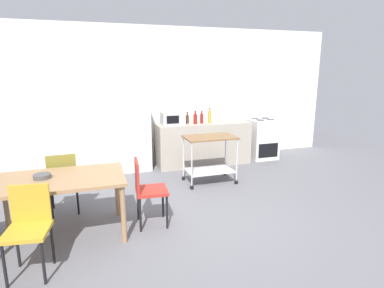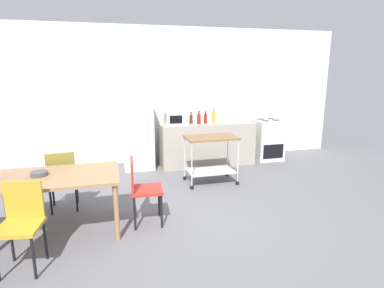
# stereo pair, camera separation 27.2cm
# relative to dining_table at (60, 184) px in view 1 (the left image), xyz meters

# --- Properties ---
(ground_plane) EXTENTS (12.00, 12.00, 0.00)m
(ground_plane) POSITION_rel_dining_table_xyz_m (1.79, -0.22, -0.67)
(ground_plane) COLOR slate
(back_wall) EXTENTS (8.40, 0.12, 2.90)m
(back_wall) POSITION_rel_dining_table_xyz_m (1.79, 2.98, 0.78)
(back_wall) COLOR white
(back_wall) RESTS_ON ground_plane
(kitchen_counter) EXTENTS (2.00, 0.64, 0.90)m
(kitchen_counter) POSITION_rel_dining_table_xyz_m (2.69, 2.38, -0.22)
(kitchen_counter) COLOR #A89E8E
(kitchen_counter) RESTS_ON ground_plane
(dining_table) EXTENTS (1.50, 0.90, 0.75)m
(dining_table) POSITION_rel_dining_table_xyz_m (0.00, 0.00, 0.00)
(dining_table) COLOR #A37A51
(dining_table) RESTS_ON ground_plane
(chair_olive) EXTENTS (0.42, 0.42, 0.89)m
(chair_olive) POSITION_rel_dining_table_xyz_m (-0.02, 0.67, -0.15)
(chair_olive) COLOR olive
(chair_olive) RESTS_ON ground_plane
(chair_red) EXTENTS (0.43, 0.43, 0.89)m
(chair_red) POSITION_rel_dining_table_xyz_m (1.03, -0.04, -0.15)
(chair_red) COLOR #B72D23
(chair_red) RESTS_ON ground_plane
(chair_mustard) EXTENTS (0.45, 0.45, 0.89)m
(chair_mustard) POSITION_rel_dining_table_xyz_m (-0.25, -0.67, -0.15)
(chair_mustard) COLOR gold
(chair_mustard) RESTS_ON ground_plane
(stove_oven) EXTENTS (0.60, 0.61, 0.92)m
(stove_oven) POSITION_rel_dining_table_xyz_m (4.14, 2.40, -0.22)
(stove_oven) COLOR white
(stove_oven) RESTS_ON ground_plane
(refrigerator) EXTENTS (0.60, 0.63, 1.55)m
(refrigerator) POSITION_rel_dining_table_xyz_m (1.24, 2.48, 0.10)
(refrigerator) COLOR white
(refrigerator) RESTS_ON ground_plane
(kitchen_cart) EXTENTS (0.91, 0.57, 0.85)m
(kitchen_cart) POSITION_rel_dining_table_xyz_m (2.40, 1.24, -0.10)
(kitchen_cart) COLOR brown
(kitchen_cart) RESTS_ON ground_plane
(microwave) EXTENTS (0.46, 0.35, 0.26)m
(microwave) POSITION_rel_dining_table_xyz_m (2.02, 2.36, 0.36)
(microwave) COLOR silver
(microwave) RESTS_ON kitchen_counter
(bottle_sesame_oil) EXTENTS (0.07, 0.07, 0.24)m
(bottle_sesame_oil) POSITION_rel_dining_table_xyz_m (2.35, 2.43, 0.32)
(bottle_sesame_oil) COLOR #4C2D19
(bottle_sesame_oil) RESTS_ON kitchen_counter
(bottle_sparkling_water) EXTENTS (0.08, 0.08, 0.27)m
(bottle_sparkling_water) POSITION_rel_dining_table_xyz_m (2.49, 2.31, 0.34)
(bottle_sparkling_water) COLOR maroon
(bottle_sparkling_water) RESTS_ON kitchen_counter
(bottle_olive_oil) EXTENTS (0.07, 0.07, 0.26)m
(bottle_olive_oil) POSITION_rel_dining_table_xyz_m (2.64, 2.34, 0.34)
(bottle_olive_oil) COLOR maroon
(bottle_olive_oil) RESTS_ON kitchen_counter
(bottle_vinegar) EXTENTS (0.07, 0.07, 0.31)m
(bottle_vinegar) POSITION_rel_dining_table_xyz_m (2.82, 2.33, 0.36)
(bottle_vinegar) COLOR gold
(bottle_vinegar) RESTS_ON kitchen_counter
(fruit_bowl) EXTENTS (0.20, 0.20, 0.05)m
(fruit_bowl) POSITION_rel_dining_table_xyz_m (-0.19, 0.04, 0.11)
(fruit_bowl) COLOR #4C4C4C
(fruit_bowl) RESTS_ON dining_table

